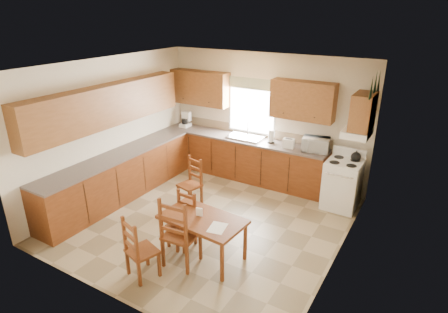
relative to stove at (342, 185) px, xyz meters
The scene contains 35 objects.
floor 2.58m from the stove, 137.84° to the right, with size 4.50×4.50×0.00m, color #8E7C5C.
ceiling 3.39m from the stove, 137.84° to the right, with size 4.50×4.50×0.00m, color olive.
wall_left 4.56m from the stove, 157.60° to the right, with size 4.50×4.50×0.00m, color beige.
wall_right 1.96m from the stove, 77.74° to the right, with size 4.50×4.50×0.00m, color beige.
wall_back 2.15m from the stove, 163.75° to the left, with size 4.50×4.50×0.00m, color beige.
wall_front 4.47m from the stove, 115.44° to the right, with size 4.50×4.50×0.00m, color beige.
lower_cab_back 2.27m from the stove, behind, with size 3.75×0.60×0.88m, color brown.
lower_cab_left 4.25m from the stove, 154.19° to the right, with size 0.60×3.60×0.88m, color brown.
counter_back 2.31m from the stove, behind, with size 3.75×0.63×0.04m, color #584C48.
counter_left 4.28m from the stove, 154.19° to the right, with size 0.63×3.60×0.04m, color #584C48.
backsplash 2.38m from the stove, 166.58° to the left, with size 3.75×0.01×0.18m, color #917C5D.
upper_cab_back_left 3.72m from the stove, behind, with size 1.41×0.33×0.75m, color brown.
upper_cab_back_right 1.77m from the stove, 159.38° to the left, with size 1.25×0.33×0.75m, color brown.
upper_cab_left 4.60m from the stove, 154.96° to the right, with size 0.33×3.60×0.75m, color brown.
upper_cab_stove 1.46m from the stove, 14.62° to the right, with size 0.33×0.62×0.62m, color brown.
range_hood 1.08m from the stove, 19.17° to the right, with size 0.44×0.62×0.12m, color white.
window_frame 2.49m from the stove, 166.64° to the left, with size 1.13×0.02×1.18m, color white.
window_pane 2.49m from the stove, 166.76° to the left, with size 1.05×0.01×1.10m, color white.
window_valance 2.75m from the stove, 167.39° to the left, with size 1.19×0.01×0.24m, color #506F41.
sink_basin 2.25m from the stove, behind, with size 0.75×0.45×0.04m, color silver.
pine_decal_a 1.99m from the stove, 48.44° to the right, with size 0.22×0.22×0.36m, color black.
pine_decal_b 1.99m from the stove, ahead, with size 0.22×0.22×0.36m, color black.
pine_decal_c 1.97m from the stove, 39.06° to the left, with size 0.22×0.22×0.36m, color black.
stove is the anchor object (origin of this frame).
coffeemaker 3.85m from the stove, behind, with size 0.22×0.26×0.37m, color white.
paper_towel 1.73m from the stove, behind, with size 0.11×0.11×0.27m, color white.
toaster 1.31m from the stove, behind, with size 0.22×0.14×0.18m, color white.
microwave 0.92m from the stove, 158.81° to the left, with size 0.47×0.34×0.28m, color white.
dining_table 2.95m from the stove, 117.88° to the right, with size 1.24×0.71×0.66m, color brown.
chair_near_left 3.29m from the stove, 118.14° to the right, with size 0.47×0.44×1.11m, color brown.
chair_near_right 3.88m from the stove, 118.57° to the right, with size 0.39×0.37×0.93m, color brown.
chair_far_left 2.86m from the stove, 151.27° to the right, with size 0.38×0.37×0.91m, color brown.
chair_far_right 3.13m from the stove, 125.55° to the right, with size 0.37×0.35×0.88m, color brown.
table_paper 2.92m from the stove, 111.09° to the right, with size 0.23×0.30×0.00m, color white.
table_card 2.97m from the stove, 119.36° to the right, with size 0.10×0.02×0.13m, color white.
Camera 1 is at (3.21, -4.82, 3.53)m, focal length 30.00 mm.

